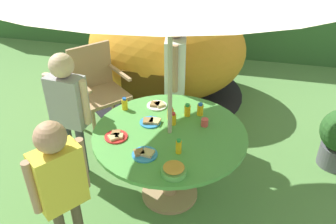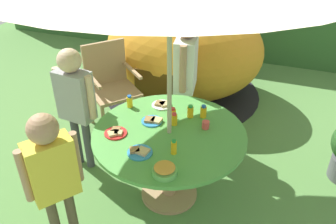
{
  "view_description": "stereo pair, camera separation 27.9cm",
  "coord_description": "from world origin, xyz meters",
  "px_view_note": "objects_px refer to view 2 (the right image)",
  "views": [
    {
      "loc": [
        0.51,
        -2.28,
        2.36
      ],
      "look_at": [
        -0.02,
        0.03,
        0.87
      ],
      "focal_mm": 37.41,
      "sensor_mm": 36.0,
      "label": 1
    },
    {
      "loc": [
        0.78,
        -2.2,
        2.36
      ],
      "look_at": [
        -0.02,
        0.03,
        0.87
      ],
      "focal_mm": 37.41,
      "sensor_mm": 36.0,
      "label": 2
    }
  ],
  "objects_px": {
    "wooden_chair": "(110,82)",
    "dome_tent": "(183,48)",
    "child_in_grey_shirt": "(75,96)",
    "juice_bottle_far_left": "(174,119)",
    "juice_bottle_center_front": "(203,112)",
    "juice_bottle_near_left": "(130,102)",
    "cup_near": "(206,125)",
    "garden_table": "(169,146)",
    "child_in_yellow_shirt": "(52,169)",
    "plate_back_edge": "(140,152)",
    "juice_bottle_near_right": "(190,112)",
    "plate_center_back": "(152,121)",
    "juice_bottle_mid_left": "(174,147)",
    "plate_far_right": "(116,133)",
    "snack_bowl": "(165,170)",
    "child_in_white_shirt": "(186,64)",
    "juice_bottle_mid_right": "(173,114)",
    "plate_front_edge": "(162,104)"
  },
  "relations": [
    {
      "from": "child_in_grey_shirt",
      "to": "plate_center_back",
      "type": "relative_size",
      "value": 6.89
    },
    {
      "from": "garden_table",
      "to": "plate_front_edge",
      "type": "relative_size",
      "value": 6.88
    },
    {
      "from": "child_in_grey_shirt",
      "to": "plate_back_edge",
      "type": "relative_size",
      "value": 6.51
    },
    {
      "from": "juice_bottle_near_left",
      "to": "juice_bottle_mid_left",
      "type": "relative_size",
      "value": 0.96
    },
    {
      "from": "plate_back_edge",
      "to": "juice_bottle_center_front",
      "type": "height_order",
      "value": "juice_bottle_center_front"
    },
    {
      "from": "child_in_white_shirt",
      "to": "child_in_grey_shirt",
      "type": "distance_m",
      "value": 1.14
    },
    {
      "from": "juice_bottle_near_left",
      "to": "dome_tent",
      "type": "bearing_deg",
      "value": 90.31
    },
    {
      "from": "juice_bottle_center_front",
      "to": "plate_center_back",
      "type": "bearing_deg",
      "value": -150.0
    },
    {
      "from": "snack_bowl",
      "to": "cup_near",
      "type": "height_order",
      "value": "snack_bowl"
    },
    {
      "from": "child_in_grey_shirt",
      "to": "juice_bottle_mid_left",
      "type": "height_order",
      "value": "child_in_grey_shirt"
    },
    {
      "from": "juice_bottle_near_right",
      "to": "juice_bottle_far_left",
      "type": "relative_size",
      "value": 1.02
    },
    {
      "from": "snack_bowl",
      "to": "juice_bottle_center_front",
      "type": "height_order",
      "value": "juice_bottle_center_front"
    },
    {
      "from": "plate_far_right",
      "to": "snack_bowl",
      "type": "bearing_deg",
      "value": -30.11
    },
    {
      "from": "juice_bottle_mid_right",
      "to": "juice_bottle_center_front",
      "type": "bearing_deg",
      "value": 26.87
    },
    {
      "from": "plate_center_back",
      "to": "juice_bottle_mid_left",
      "type": "height_order",
      "value": "juice_bottle_mid_left"
    },
    {
      "from": "plate_far_right",
      "to": "juice_bottle_near_left",
      "type": "height_order",
      "value": "juice_bottle_near_left"
    },
    {
      "from": "juice_bottle_near_right",
      "to": "juice_bottle_center_front",
      "type": "height_order",
      "value": "same"
    },
    {
      "from": "wooden_chair",
      "to": "plate_center_back",
      "type": "height_order",
      "value": "wooden_chair"
    },
    {
      "from": "garden_table",
      "to": "wooden_chair",
      "type": "relative_size",
      "value": 1.29
    },
    {
      "from": "wooden_chair",
      "to": "dome_tent",
      "type": "height_order",
      "value": "dome_tent"
    },
    {
      "from": "juice_bottle_far_left",
      "to": "cup_near",
      "type": "bearing_deg",
      "value": 8.01
    },
    {
      "from": "juice_bottle_far_left",
      "to": "juice_bottle_center_front",
      "type": "height_order",
      "value": "juice_bottle_center_front"
    },
    {
      "from": "plate_back_edge",
      "to": "plate_front_edge",
      "type": "height_order",
      "value": "same"
    },
    {
      "from": "child_in_grey_shirt",
      "to": "plate_center_back",
      "type": "height_order",
      "value": "child_in_grey_shirt"
    },
    {
      "from": "dome_tent",
      "to": "plate_back_edge",
      "type": "height_order",
      "value": "dome_tent"
    },
    {
      "from": "plate_back_edge",
      "to": "juice_bottle_center_front",
      "type": "xyz_separation_m",
      "value": [
        0.32,
        0.65,
        0.04
      ]
    },
    {
      "from": "plate_back_edge",
      "to": "cup_near",
      "type": "height_order",
      "value": "cup_near"
    },
    {
      "from": "plate_back_edge",
      "to": "plate_center_back",
      "type": "height_order",
      "value": "same"
    },
    {
      "from": "child_in_grey_shirt",
      "to": "juice_bottle_far_left",
      "type": "distance_m",
      "value": 0.95
    },
    {
      "from": "child_in_grey_shirt",
      "to": "juice_bottle_far_left",
      "type": "relative_size",
      "value": 11.12
    },
    {
      "from": "snack_bowl",
      "to": "plate_front_edge",
      "type": "xyz_separation_m",
      "value": [
        -0.34,
        0.86,
        -0.03
      ]
    },
    {
      "from": "cup_near",
      "to": "juice_bottle_center_front",
      "type": "bearing_deg",
      "value": 111.4
    },
    {
      "from": "snack_bowl",
      "to": "plate_center_back",
      "type": "bearing_deg",
      "value": 119.3
    },
    {
      "from": "child_in_grey_shirt",
      "to": "plate_front_edge",
      "type": "xyz_separation_m",
      "value": [
        0.75,
        0.26,
        -0.09
      ]
    },
    {
      "from": "garden_table",
      "to": "wooden_chair",
      "type": "bearing_deg",
      "value": 139.04
    },
    {
      "from": "child_in_white_shirt",
      "to": "juice_bottle_near_left",
      "type": "bearing_deg",
      "value": -35.79
    },
    {
      "from": "snack_bowl",
      "to": "juice_bottle_mid_left",
      "type": "relative_size",
      "value": 1.44
    },
    {
      "from": "child_in_grey_shirt",
      "to": "snack_bowl",
      "type": "relative_size",
      "value": 7.09
    },
    {
      "from": "wooden_chair",
      "to": "juice_bottle_near_right",
      "type": "xyz_separation_m",
      "value": [
        1.11,
        -0.6,
        0.19
      ]
    },
    {
      "from": "plate_back_edge",
      "to": "juice_bottle_center_front",
      "type": "bearing_deg",
      "value": 63.88
    },
    {
      "from": "plate_front_edge",
      "to": "juice_bottle_far_left",
      "type": "xyz_separation_m",
      "value": [
        0.21,
        -0.25,
        0.04
      ]
    },
    {
      "from": "plate_far_right",
      "to": "plate_front_edge",
      "type": "bearing_deg",
      "value": 70.06
    },
    {
      "from": "garden_table",
      "to": "child_in_grey_shirt",
      "type": "distance_m",
      "value": 0.99
    },
    {
      "from": "child_in_grey_shirt",
      "to": "juice_bottle_far_left",
      "type": "height_order",
      "value": "child_in_grey_shirt"
    },
    {
      "from": "child_in_grey_shirt",
      "to": "child_in_yellow_shirt",
      "type": "height_order",
      "value": "child_in_grey_shirt"
    },
    {
      "from": "snack_bowl",
      "to": "juice_bottle_far_left",
      "type": "xyz_separation_m",
      "value": [
        -0.14,
        0.6,
        0.01
      ]
    },
    {
      "from": "dome_tent",
      "to": "child_in_white_shirt",
      "type": "distance_m",
      "value": 1.07
    },
    {
      "from": "juice_bottle_far_left",
      "to": "garden_table",
      "type": "bearing_deg",
      "value": -90.46
    },
    {
      "from": "juice_bottle_near_left",
      "to": "cup_near",
      "type": "bearing_deg",
      "value": -7.69
    },
    {
      "from": "juice_bottle_near_right",
      "to": "juice_bottle_far_left",
      "type": "height_order",
      "value": "juice_bottle_near_right"
    }
  ]
}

